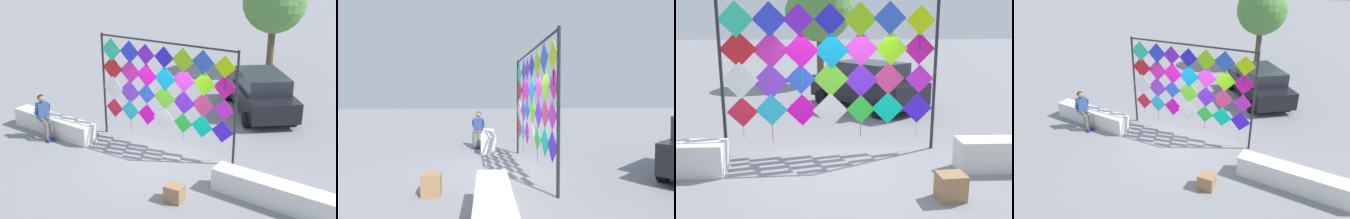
{
  "view_description": "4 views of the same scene",
  "coord_description": "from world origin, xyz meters",
  "views": [
    {
      "loc": [
        6.81,
        -9.37,
        6.03
      ],
      "look_at": [
        0.16,
        0.54,
        1.43
      ],
      "focal_mm": 47.49,
      "sensor_mm": 36.0,
      "label": 1
    },
    {
      "loc": [
        7.24,
        -0.38,
        1.89
      ],
      "look_at": [
        -0.55,
        0.21,
        1.65
      ],
      "focal_mm": 29.22,
      "sensor_mm": 36.0,
      "label": 2
    },
    {
      "loc": [
        -0.25,
        -6.94,
        2.77
      ],
      "look_at": [
        0.05,
        0.54,
        1.03
      ],
      "focal_mm": 39.81,
      "sensor_mm": 36.0,
      "label": 3
    },
    {
      "loc": [
        4.38,
        -7.43,
        5.47
      ],
      "look_at": [
        -0.07,
        0.22,
        1.28
      ],
      "focal_mm": 31.68,
      "sensor_mm": 36.0,
      "label": 4
    }
  ],
  "objects": [
    {
      "name": "ground",
      "position": [
        0.0,
        0.0,
        0.0
      ],
      "size": [
        120.0,
        120.0,
        0.0
      ],
      "primitive_type": "plane",
      "color": "gray"
    },
    {
      "name": "plaza_ledge_left",
      "position": [
        -3.83,
        -0.27,
        0.31
      ],
      "size": [
        3.25,
        0.54,
        0.61
      ],
      "primitive_type": "cube",
      "color": "silver",
      "rests_on": "ground"
    },
    {
      "name": "kite_display_rack",
      "position": [
        -0.25,
        0.91,
        1.99
      ],
      "size": [
        4.6,
        0.32,
        3.33
      ],
      "color": "#232328",
      "rests_on": "ground"
    },
    {
      "name": "seated_vendor",
      "position": [
        -3.78,
        -0.68,
        0.85
      ],
      "size": [
        0.68,
        0.55,
        1.46
      ],
      "color": "#666056",
      "rests_on": "ground"
    },
    {
      "name": "cardboard_box_large",
      "position": [
        1.7,
        -1.46,
        0.21
      ],
      "size": [
        0.47,
        0.41,
        0.43
      ],
      "primitive_type": "cube",
      "rotation": [
        0.0,
        0.0,
        0.09
      ],
      "color": "#9E754C",
      "rests_on": "ground"
    }
  ]
}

